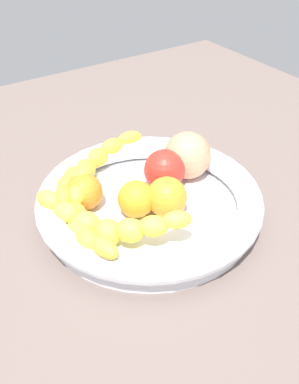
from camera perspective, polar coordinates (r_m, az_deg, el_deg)
kitchen_counter at (r=70.10cm, az=0.00°, el=-4.04°), size 120.00×120.00×3.00cm
fruit_bowl at (r=67.46cm, az=0.00°, el=-1.27°), size 32.80×32.80×5.30cm
banana_draped_left at (r=73.00cm, az=-7.46°, el=3.10°), size 12.82×20.44×5.00cm
banana_draped_right at (r=61.01cm, az=-5.06°, el=-3.81°), size 17.34×16.03×5.63cm
banana_arching_top at (r=62.14cm, az=-8.29°, el=-3.10°), size 20.00×9.73×5.03cm
orange_front at (r=65.61cm, az=2.14°, el=-0.60°), size 5.84×5.84×5.84cm
orange_mid_left at (r=67.52cm, az=-8.06°, el=0.02°), size 5.47×5.47×5.47cm
orange_mid_right at (r=65.41cm, az=-1.53°, el=-0.96°), size 5.38×5.38×5.38cm
tomato_red at (r=70.80cm, az=1.85°, el=2.74°), size 6.42×6.42×6.42cm
peach_blush at (r=73.51cm, az=4.68°, el=4.51°), size 7.57×7.57×7.57cm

